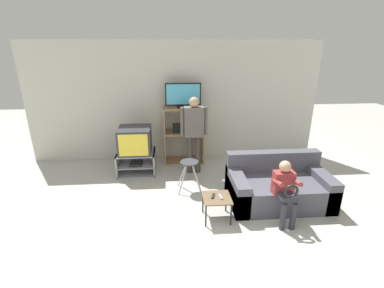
% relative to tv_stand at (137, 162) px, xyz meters
% --- Properties ---
extents(ground_plane, '(18.00, 18.00, 0.00)m').
position_rel_tv_stand_xyz_m(ground_plane, '(0.83, -2.81, -0.22)').
color(ground_plane, '#B7B7AD').
extents(wall_back, '(6.40, 0.06, 2.60)m').
position_rel_tv_stand_xyz_m(wall_back, '(0.83, 0.80, 1.08)').
color(wall_back, beige).
rests_on(wall_back, ground_plane).
extents(tv_stand, '(0.76, 0.59, 0.45)m').
position_rel_tv_stand_xyz_m(tv_stand, '(0.00, 0.00, 0.00)').
color(tv_stand, '#939399').
rests_on(tv_stand, ground_plane).
extents(television_main, '(0.63, 0.61, 0.51)m').
position_rel_tv_stand_xyz_m(television_main, '(-0.00, 0.01, 0.48)').
color(television_main, '#2D2D33').
rests_on(television_main, tv_stand).
extents(media_shelf, '(0.86, 0.45, 1.25)m').
position_rel_tv_stand_xyz_m(media_shelf, '(0.99, 0.50, 0.41)').
color(media_shelf, '#9E7A51').
rests_on(media_shelf, ground_plane).
extents(television_flat, '(0.75, 0.20, 0.51)m').
position_rel_tv_stand_xyz_m(television_flat, '(0.99, 0.50, 1.27)').
color(television_flat, black).
rests_on(television_flat, media_shelf).
extents(folding_stool, '(0.42, 0.36, 0.56)m').
position_rel_tv_stand_xyz_m(folding_stool, '(1.03, -0.81, 0.23)').
color(folding_stool, '#B7B7BC').
rests_on(folding_stool, ground_plane).
extents(snack_table, '(0.42, 0.42, 0.37)m').
position_rel_tv_stand_xyz_m(snack_table, '(1.37, -1.73, 0.10)').
color(snack_table, brown).
rests_on(snack_table, ground_plane).
extents(remote_control_black, '(0.08, 0.15, 0.02)m').
position_rel_tv_stand_xyz_m(remote_control_black, '(1.32, -1.70, 0.16)').
color(remote_control_black, '#232328').
rests_on(remote_control_black, snack_table).
extents(remote_control_white, '(0.05, 0.15, 0.02)m').
position_rel_tv_stand_xyz_m(remote_control_white, '(1.43, -1.73, 0.16)').
color(remote_control_white, gray).
rests_on(remote_control_white, snack_table).
extents(couch, '(1.62, 0.94, 0.78)m').
position_rel_tv_stand_xyz_m(couch, '(2.48, -1.31, 0.05)').
color(couch, '#4C4C56').
rests_on(couch, ground_plane).
extents(person_standing_adult, '(0.53, 0.20, 1.57)m').
position_rel_tv_stand_xyz_m(person_standing_adult, '(1.17, -0.08, 0.73)').
color(person_standing_adult, '#3D3833').
rests_on(person_standing_adult, ground_plane).
extents(person_seated_child, '(0.33, 0.43, 0.94)m').
position_rel_tv_stand_xyz_m(person_seated_child, '(2.35, -1.85, 0.34)').
color(person_seated_child, '#2D2D38').
rests_on(person_seated_child, ground_plane).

